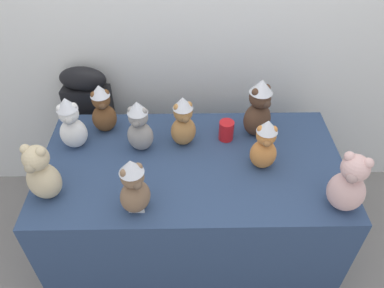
{
  "coord_description": "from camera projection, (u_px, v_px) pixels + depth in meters",
  "views": [
    {
      "loc": [
        -0.02,
        -1.1,
        2.05
      ],
      "look_at": [
        0.0,
        0.25,
        0.86
      ],
      "focal_mm": 34.71,
      "sensor_mm": 36.0,
      "label": 1
    }
  ],
  "objects": [
    {
      "name": "teddy_bear_blush",
      "position": [
        349.0,
        185.0,
        1.57
      ],
      "size": [
        0.21,
        0.2,
        0.31
      ],
      "rotation": [
        0.0,
        0.0,
        -0.55
      ],
      "color": "beige",
      "rests_on": "display_table"
    },
    {
      "name": "instrument_case",
      "position": [
        95.0,
        132.0,
        2.44
      ],
      "size": [
        0.29,
        0.14,
        0.98
      ],
      "rotation": [
        0.0,
        0.0,
        -0.09
      ],
      "color": "black",
      "rests_on": "ground_plane"
    },
    {
      "name": "wall_back",
      "position": [
        190.0,
        2.0,
        2.01
      ],
      "size": [
        7.0,
        0.08,
        2.6
      ],
      "primitive_type": "cube",
      "color": "white",
      "rests_on": "ground_plane"
    },
    {
      "name": "teddy_bear_snow",
      "position": [
        71.0,
        124.0,
        1.88
      ],
      "size": [
        0.16,
        0.15,
        0.3
      ],
      "rotation": [
        0.0,
        0.0,
        0.25
      ],
      "color": "white",
      "rests_on": "display_table"
    },
    {
      "name": "name_card_front_left",
      "position": [
        136.0,
        209.0,
        1.63
      ],
      "size": [
        0.07,
        0.01,
        0.05
      ],
      "primitive_type": "cube",
      "rotation": [
        0.0,
        0.0,
        -0.04
      ],
      "color": "white",
      "rests_on": "display_table"
    },
    {
      "name": "teddy_bear_ginger",
      "position": [
        265.0,
        145.0,
        1.77
      ],
      "size": [
        0.14,
        0.12,
        0.29
      ],
      "rotation": [
        0.0,
        0.0,
        -0.06
      ],
      "color": "#D17F3D",
      "rests_on": "display_table"
    },
    {
      "name": "teddy_bear_cocoa",
      "position": [
        259.0,
        109.0,
        1.95
      ],
      "size": [
        0.2,
        0.19,
        0.34
      ],
      "rotation": [
        0.0,
        0.0,
        0.56
      ],
      "color": "#4C3323",
      "rests_on": "display_table"
    },
    {
      "name": "teddy_bear_chestnut",
      "position": [
        103.0,
        109.0,
        1.98
      ],
      "size": [
        0.16,
        0.15,
        0.29
      ],
      "rotation": [
        0.0,
        0.0,
        0.31
      ],
      "color": "brown",
      "rests_on": "display_table"
    },
    {
      "name": "party_cup_red",
      "position": [
        226.0,
        130.0,
        1.99
      ],
      "size": [
        0.08,
        0.08,
        0.11
      ],
      "primitive_type": "cylinder",
      "color": "red",
      "rests_on": "display_table"
    },
    {
      "name": "display_table",
      "position": [
        192.0,
        208.0,
        2.13
      ],
      "size": [
        1.54,
        0.82,
        0.74
      ],
      "primitive_type": "cube",
      "color": "navy",
      "rests_on": "ground_plane"
    },
    {
      "name": "teddy_bear_sand",
      "position": [
        42.0,
        174.0,
        1.63
      ],
      "size": [
        0.18,
        0.16,
        0.3
      ],
      "rotation": [
        0.0,
        0.0,
        -0.24
      ],
      "color": "#CCB78E",
      "rests_on": "display_table"
    },
    {
      "name": "teddy_bear_mocha",
      "position": [
        134.0,
        187.0,
        1.56
      ],
      "size": [
        0.18,
        0.17,
        0.3
      ],
      "rotation": [
        0.0,
        0.0,
        0.58
      ],
      "color": "#7F6047",
      "rests_on": "display_table"
    },
    {
      "name": "teddy_bear_ash",
      "position": [
        139.0,
        127.0,
        1.87
      ],
      "size": [
        0.15,
        0.13,
        0.3
      ],
      "rotation": [
        0.0,
        0.0,
        -0.16
      ],
      "color": "gray",
      "rests_on": "display_table"
    },
    {
      "name": "ground_plane",
      "position": [
        193.0,
        281.0,
        2.19
      ],
      "size": [
        10.0,
        10.0,
        0.0
      ],
      "primitive_type": "plane",
      "color": "gray"
    },
    {
      "name": "teddy_bear_caramel",
      "position": [
        183.0,
        122.0,
        1.9
      ],
      "size": [
        0.16,
        0.15,
        0.29
      ],
      "rotation": [
        0.0,
        0.0,
        0.31
      ],
      "color": "#B27A42",
      "rests_on": "display_table"
    }
  ]
}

